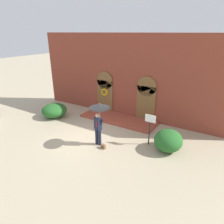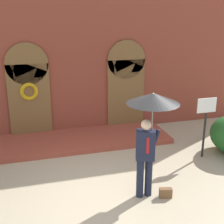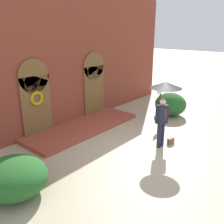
% 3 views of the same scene
% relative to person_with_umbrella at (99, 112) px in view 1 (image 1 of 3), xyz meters
% --- Properties ---
extents(ground_plane, '(80.00, 80.00, 0.00)m').
position_rel_person_with_umbrella_xyz_m(ground_plane, '(-0.76, 0.28, -1.91)').
color(ground_plane, tan).
extents(building_facade, '(14.00, 2.30, 5.60)m').
position_rel_person_with_umbrella_xyz_m(building_facade, '(-0.76, 4.43, 0.77)').
color(building_facade, brown).
rests_on(building_facade, ground).
extents(person_with_umbrella, '(1.10, 1.10, 2.36)m').
position_rel_person_with_umbrella_xyz_m(person_with_umbrella, '(0.00, 0.00, 0.00)').
color(person_with_umbrella, '#191E33').
rests_on(person_with_umbrella, ground).
extents(handbag, '(0.30, 0.18, 0.22)m').
position_rel_person_with_umbrella_xyz_m(handbag, '(0.34, -0.20, -1.80)').
color(handbag, brown).
rests_on(handbag, ground).
extents(sign_post, '(0.56, 0.06, 1.72)m').
position_rel_person_with_umbrella_xyz_m(sign_post, '(2.21, 1.38, -0.75)').
color(sign_post, black).
rests_on(sign_post, ground).
extents(shrub_left, '(1.69, 1.77, 0.96)m').
position_rel_person_with_umbrella_xyz_m(shrub_left, '(-4.92, 1.51, -1.43)').
color(shrub_left, '#235B23').
rests_on(shrub_left, ground).
extents(shrub_right, '(1.41, 1.53, 1.11)m').
position_rel_person_with_umbrella_xyz_m(shrub_right, '(3.24, 1.36, -1.36)').
color(shrub_right, '#235B23').
rests_on(shrub_right, ground).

